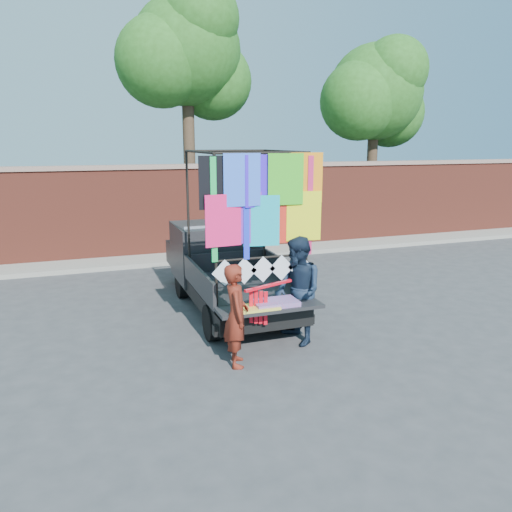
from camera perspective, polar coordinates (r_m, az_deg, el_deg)
name	(u,v)px	position (r m, az deg, el deg)	size (l,w,h in m)	color
ground	(242,346)	(8.22, -1.63, -10.22)	(90.00, 90.00, 0.00)	#38383A
brick_wall	(165,210)	(14.50, -10.31, 5.19)	(30.00, 0.45, 2.61)	brown
curb	(172,259)	(14.05, -9.63, -0.28)	(30.00, 1.20, 0.12)	gray
tree_mid	(188,55)	(15.86, -7.81, 21.78)	(4.20, 3.30, 7.73)	#38281C
tree_right	(377,96)	(18.26, 13.67, 17.37)	(4.20, 3.30, 6.62)	#38281C
pickup_truck	(222,265)	(10.19, -3.95, -0.99)	(1.95, 4.91, 3.09)	black
woman	(236,315)	(7.30, -2.28, -6.79)	(0.56, 0.37, 1.53)	maroon
man	(298,291)	(8.09, 4.81, -3.96)	(0.86, 0.67, 1.77)	#162438
streamer_bundle	(263,298)	(7.61, 0.77, -4.84)	(0.88, 0.36, 0.64)	red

